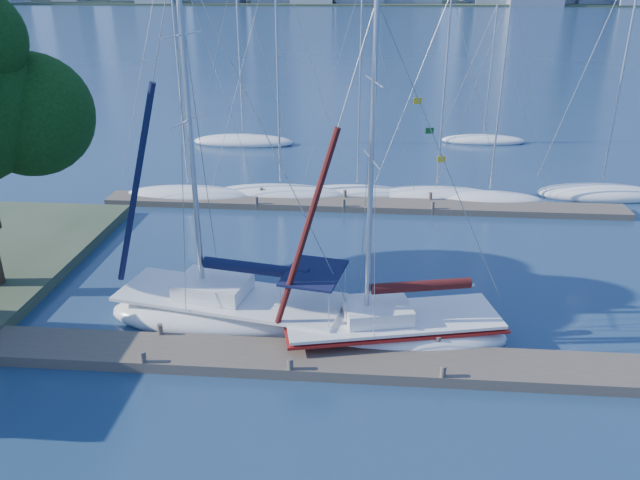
{
  "coord_description": "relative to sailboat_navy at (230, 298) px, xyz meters",
  "views": [
    {
      "loc": [
        2.41,
        -18.11,
        12.45
      ],
      "look_at": [
        0.58,
        4.0,
        3.0
      ],
      "focal_mm": 35.0,
      "sensor_mm": 36.0,
      "label": 1
    }
  ],
  "objects": [
    {
      "name": "bg_boat_1",
      "position": [
        -0.11,
        14.7,
        -0.73
      ],
      "size": [
        8.49,
        4.71,
        14.57
      ],
      "rotation": [
        0.0,
        0.0,
        0.31
      ],
      "color": "white",
      "rests_on": "ground"
    },
    {
      "name": "bg_boat_0",
      "position": [
        -5.58,
        13.99,
        -0.72
      ],
      "size": [
        8.13,
        4.79,
        15.08
      ],
      "rotation": [
        0.0,
        0.0,
        0.34
      ],
      "color": "white",
      "rests_on": "ground"
    },
    {
      "name": "bg_boat_7",
      "position": [
        14.27,
        29.44,
        -0.79
      ],
      "size": [
        6.85,
        2.94,
        10.79
      ],
      "rotation": [
        0.0,
        0.0,
        -0.16
      ],
      "color": "white",
      "rests_on": "ground"
    },
    {
      "name": "bg_boat_2",
      "position": [
        4.5,
        15.36,
        -0.78
      ],
      "size": [
        7.25,
        3.82,
        12.6
      ],
      "rotation": [
        0.0,
        0.0,
        -0.28
      ],
      "color": "white",
      "rests_on": "ground"
    },
    {
      "name": "bg_boat_4",
      "position": [
        12.32,
        14.78,
        -0.77
      ],
      "size": [
        6.44,
        2.33,
        12.17
      ],
      "rotation": [
        0.0,
        0.0,
        -0.05
      ],
      "color": "white",
      "rests_on": "ground"
    },
    {
      "name": "near_dock",
      "position": [
        2.8,
        -2.7,
        -0.81
      ],
      "size": [
        26.0,
        2.0,
        0.4
      ],
      "primitive_type": "cube",
      "color": "brown",
      "rests_on": "ground"
    },
    {
      "name": "sailboat_maroon",
      "position": [
        6.2,
        -0.85,
        -0.07
      ],
      "size": [
        8.79,
        4.53,
        12.38
      ],
      "rotation": [
        0.0,
        0.0,
        0.22
      ],
      "color": "white",
      "rests_on": "ground"
    },
    {
      "name": "ground",
      "position": [
        2.8,
        -2.7,
        -1.01
      ],
      "size": [
        700.0,
        700.0,
        0.0
      ],
      "primitive_type": "plane",
      "color": "navy",
      "rests_on": "ground"
    },
    {
      "name": "bg_boat_5",
      "position": [
        19.2,
        16.36,
        -0.71
      ],
      "size": [
        7.81,
        3.89,
        15.23
      ],
      "rotation": [
        0.0,
        0.0,
        -0.21
      ],
      "color": "white",
      "rests_on": "ground"
    },
    {
      "name": "far_dock",
      "position": [
        4.8,
        13.3,
        -0.83
      ],
      "size": [
        30.0,
        1.8,
        0.36
      ],
      "primitive_type": "cube",
      "color": "brown",
      "rests_on": "ground"
    },
    {
      "name": "bg_boat_6",
      "position": [
        -4.89,
        27.28,
        -0.74
      ],
      "size": [
        8.35,
        4.82,
        13.54
      ],
      "rotation": [
        0.0,
        0.0,
        -0.33
      ],
      "color": "white",
      "rests_on": "ground"
    },
    {
      "name": "far_shore",
      "position": [
        2.8,
        317.3,
        -1.01
      ],
      "size": [
        800.0,
        100.0,
        1.5
      ],
      "primitive_type": "cube",
      "color": "#38472D",
      "rests_on": "ground"
    },
    {
      "name": "bg_boat_3",
      "position": [
        9.27,
        15.28,
        -0.77
      ],
      "size": [
        8.0,
        3.58,
        12.03
      ],
      "rotation": [
        0.0,
        0.0,
        0.19
      ],
      "color": "white",
      "rests_on": "ground"
    },
    {
      "name": "sailboat_navy",
      "position": [
        0.0,
        0.0,
        0.0
      ],
      "size": [
        9.83,
        4.81,
        13.99
      ],
      "rotation": [
        0.0,
        0.0,
        -0.19
      ],
      "color": "white",
      "rests_on": "ground"
    }
  ]
}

